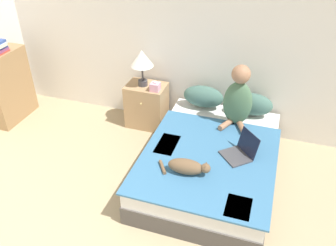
# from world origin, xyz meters

# --- Properties ---
(wall_back) EXTENTS (6.19, 0.05, 2.55)m
(wall_back) POSITION_xyz_m (0.00, 3.72, 1.27)
(wall_back) COLOR silver
(wall_back) RESTS_ON ground_plane
(bed) EXTENTS (1.43, 2.01, 0.42)m
(bed) POSITION_xyz_m (0.58, 2.64, 0.21)
(bed) COLOR #4C4742
(bed) RESTS_ON ground_plane
(pillow_near) EXTENTS (0.53, 0.26, 0.29)m
(pillow_near) POSITION_xyz_m (0.26, 3.49, 0.56)
(pillow_near) COLOR #42665B
(pillow_near) RESTS_ON bed
(pillow_far) EXTENTS (0.53, 0.26, 0.29)m
(pillow_far) POSITION_xyz_m (0.89, 3.49, 0.56)
(pillow_far) COLOR #42665B
(pillow_far) RESTS_ON bed
(person_sitting) EXTENTS (0.35, 0.35, 0.77)m
(person_sitting) POSITION_xyz_m (0.74, 3.22, 0.77)
(person_sitting) COLOR #476B4C
(person_sitting) RESTS_ON bed
(cat_tabby) EXTENTS (0.57, 0.20, 0.16)m
(cat_tabby) POSITION_xyz_m (0.43, 2.14, 0.50)
(cat_tabby) COLOR brown
(cat_tabby) RESTS_ON bed
(laptop_open) EXTENTS (0.43, 0.43, 0.26)m
(laptop_open) POSITION_xyz_m (0.89, 2.59, 0.47)
(laptop_open) COLOR #424247
(laptop_open) RESTS_ON bed
(nightstand) EXTENTS (0.53, 0.41, 0.62)m
(nightstand) POSITION_xyz_m (-0.52, 3.45, 0.31)
(nightstand) COLOR tan
(nightstand) RESTS_ON ground_plane
(table_lamp) EXTENTS (0.30, 0.30, 0.50)m
(table_lamp) POSITION_xyz_m (-0.57, 3.44, 0.99)
(table_lamp) COLOR #38383D
(table_lamp) RESTS_ON nightstand
(tissue_box) EXTENTS (0.12, 0.12, 0.14)m
(tissue_box) POSITION_xyz_m (-0.36, 3.35, 0.68)
(tissue_box) COLOR #E09EB2
(tissue_box) RESTS_ON nightstand
(bookshelf) EXTENTS (0.27, 0.71, 1.02)m
(bookshelf) POSITION_xyz_m (-2.43, 3.00, 0.51)
(bookshelf) COLOR #99754C
(bookshelf) RESTS_ON ground_plane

